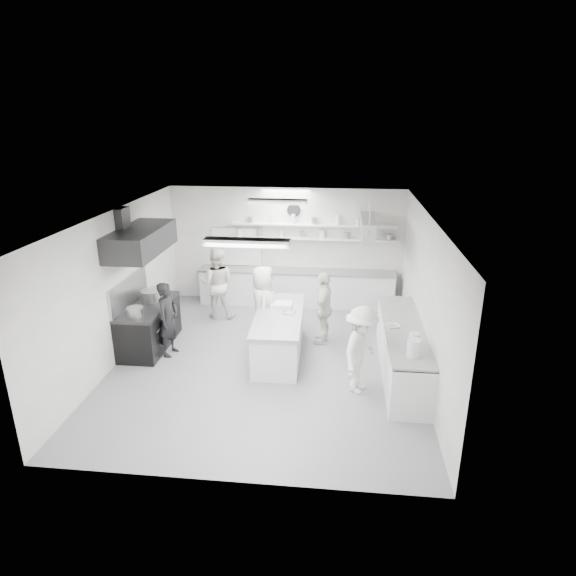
# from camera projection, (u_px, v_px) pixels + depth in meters

# --- Properties ---
(floor) EXTENTS (6.00, 7.00, 0.02)m
(floor) POSITION_uv_depth(u_px,v_px,m) (267.00, 361.00, 10.03)
(floor) COLOR gray
(floor) RESTS_ON ground
(ceiling) EXTENTS (6.00, 7.00, 0.02)m
(ceiling) POSITION_uv_depth(u_px,v_px,m) (265.00, 214.00, 9.01)
(ceiling) COLOR white
(ceiling) RESTS_ON wall_back
(wall_back) EXTENTS (6.00, 0.04, 3.00)m
(wall_back) POSITION_uv_depth(u_px,v_px,m) (286.00, 246.00, 12.80)
(wall_back) COLOR silver
(wall_back) RESTS_ON floor
(wall_front) EXTENTS (6.00, 0.04, 3.00)m
(wall_front) POSITION_uv_depth(u_px,v_px,m) (225.00, 386.00, 6.24)
(wall_front) COLOR silver
(wall_front) RESTS_ON floor
(wall_left) EXTENTS (0.04, 7.00, 3.00)m
(wall_left) POSITION_uv_depth(u_px,v_px,m) (117.00, 286.00, 9.82)
(wall_left) COLOR silver
(wall_left) RESTS_ON floor
(wall_right) EXTENTS (0.04, 7.00, 3.00)m
(wall_right) POSITION_uv_depth(u_px,v_px,m) (425.00, 298.00, 9.22)
(wall_right) COLOR silver
(wall_right) RESTS_ON floor
(stove) EXTENTS (0.80, 1.80, 0.90)m
(stove) POSITION_uv_depth(u_px,v_px,m) (149.00, 327.00, 10.51)
(stove) COLOR black
(stove) RESTS_ON floor
(exhaust_hood) EXTENTS (0.85, 2.00, 0.50)m
(exhaust_hood) POSITION_uv_depth(u_px,v_px,m) (140.00, 240.00, 9.87)
(exhaust_hood) COLOR #29292B
(exhaust_hood) RESTS_ON wall_left
(back_counter) EXTENTS (5.00, 0.60, 0.92)m
(back_counter) POSITION_uv_depth(u_px,v_px,m) (296.00, 288.00, 12.84)
(back_counter) COLOR silver
(back_counter) RESTS_ON floor
(shelf_lower) EXTENTS (4.20, 0.26, 0.04)m
(shelf_lower) POSITION_uv_depth(u_px,v_px,m) (313.00, 238.00, 12.52)
(shelf_lower) COLOR silver
(shelf_lower) RESTS_ON wall_back
(shelf_upper) EXTENTS (4.20, 0.26, 0.04)m
(shelf_upper) POSITION_uv_depth(u_px,v_px,m) (313.00, 225.00, 12.41)
(shelf_upper) COLOR silver
(shelf_upper) RESTS_ON wall_back
(pass_through_window) EXTENTS (1.30, 0.04, 1.00)m
(pass_through_window) POSITION_uv_depth(u_px,v_px,m) (237.00, 247.00, 12.93)
(pass_through_window) COLOR black
(pass_through_window) RESTS_ON wall_back
(wall_clock) EXTENTS (0.32, 0.05, 0.32)m
(wall_clock) POSITION_uv_depth(u_px,v_px,m) (294.00, 210.00, 12.42)
(wall_clock) COLOR white
(wall_clock) RESTS_ON wall_back
(right_counter) EXTENTS (0.74, 3.30, 0.94)m
(right_counter) POSITION_uv_depth(u_px,v_px,m) (403.00, 351.00, 9.41)
(right_counter) COLOR silver
(right_counter) RESTS_ON floor
(pot_rack) EXTENTS (0.30, 1.60, 0.40)m
(pot_rack) POSITION_uv_depth(u_px,v_px,m) (367.00, 227.00, 11.30)
(pot_rack) COLOR #A5A5A6
(pot_rack) RESTS_ON ceiling
(light_fixture_front) EXTENTS (1.30, 0.25, 0.10)m
(light_fixture_front) POSITION_uv_depth(u_px,v_px,m) (247.00, 242.00, 7.35)
(light_fixture_front) COLOR silver
(light_fixture_front) RESTS_ON ceiling
(light_fixture_rear) EXTENTS (1.30, 0.25, 0.10)m
(light_fixture_rear) POSITION_uv_depth(u_px,v_px,m) (277.00, 202.00, 10.72)
(light_fixture_rear) COLOR silver
(light_fixture_rear) RESTS_ON ceiling
(prep_island) EXTENTS (0.94, 2.37, 0.86)m
(prep_island) POSITION_uv_depth(u_px,v_px,m) (279.00, 335.00, 10.16)
(prep_island) COLOR silver
(prep_island) RESTS_ON floor
(stove_pot) EXTENTS (0.44, 0.44, 0.27)m
(stove_pot) POSITION_uv_depth(u_px,v_px,m) (151.00, 296.00, 10.57)
(stove_pot) COLOR #A5A5A6
(stove_pot) RESTS_ON stove
(cook_stove) EXTENTS (0.48, 0.63, 1.57)m
(cook_stove) POSITION_uv_depth(u_px,v_px,m) (168.00, 319.00, 10.06)
(cook_stove) COLOR black
(cook_stove) RESTS_ON floor
(cook_back) EXTENTS (0.86, 0.68, 1.73)m
(cook_back) POSITION_uv_depth(u_px,v_px,m) (217.00, 284.00, 11.92)
(cook_back) COLOR silver
(cook_back) RESTS_ON floor
(cook_island_left) EXTENTS (0.69, 0.93, 1.74)m
(cook_island_left) POSITION_uv_depth(u_px,v_px,m) (263.00, 305.00, 10.56)
(cook_island_left) COLOR silver
(cook_island_left) RESTS_ON floor
(cook_island_right) EXTENTS (0.55, 0.99, 1.60)m
(cook_island_right) POSITION_uv_depth(u_px,v_px,m) (324.00, 308.00, 10.61)
(cook_island_right) COLOR silver
(cook_island_right) RESTS_ON floor
(cook_right) EXTENTS (0.97, 1.20, 1.63)m
(cook_right) POSITION_uv_depth(u_px,v_px,m) (361.00, 350.00, 8.69)
(cook_right) COLOR silver
(cook_right) RESTS_ON floor
(bowl_island_a) EXTENTS (0.33, 0.33, 0.07)m
(bowl_island_a) POSITION_uv_depth(u_px,v_px,m) (289.00, 313.00, 10.07)
(bowl_island_a) COLOR #A5A5A6
(bowl_island_a) RESTS_ON prep_island
(bowl_island_b) EXTENTS (0.28, 0.28, 0.07)m
(bowl_island_b) POSITION_uv_depth(u_px,v_px,m) (274.00, 306.00, 10.43)
(bowl_island_b) COLOR silver
(bowl_island_b) RESTS_ON prep_island
(bowl_right) EXTENTS (0.31, 0.31, 0.06)m
(bowl_right) POSITION_uv_depth(u_px,v_px,m) (393.00, 327.00, 9.27)
(bowl_right) COLOR silver
(bowl_right) RESTS_ON right_counter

